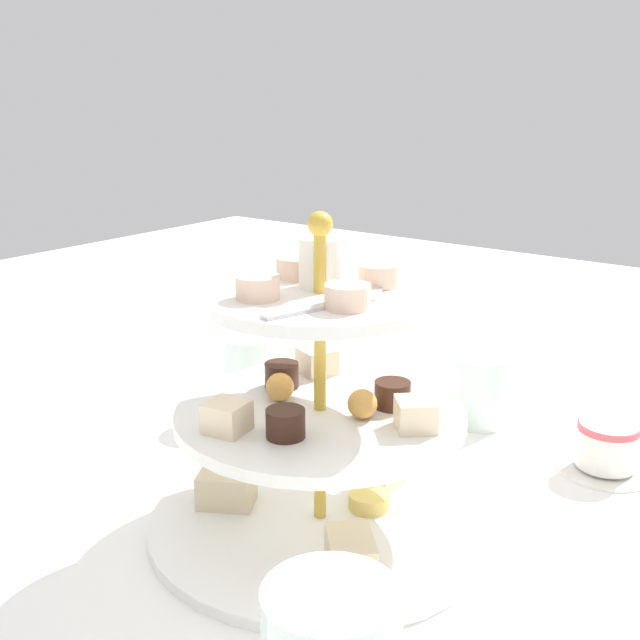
{
  "coord_description": "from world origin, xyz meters",
  "views": [
    {
      "loc": [
        -0.48,
        -0.36,
        0.36
      ],
      "look_at": [
        0.0,
        0.0,
        0.18
      ],
      "focal_mm": 44.54,
      "sensor_mm": 36.0,
      "label": 1
    }
  ],
  "objects_px": {
    "tiered_serving_stand": "(321,435)",
    "water_glass_mid_back": "(250,376)",
    "water_glass_short_left": "(480,389)",
    "teacup_with_saucer": "(607,448)"
  },
  "relations": [
    {
      "from": "tiered_serving_stand",
      "to": "teacup_with_saucer",
      "type": "bearing_deg",
      "value": -33.38
    },
    {
      "from": "tiered_serving_stand",
      "to": "water_glass_mid_back",
      "type": "distance_m",
      "value": 0.26
    },
    {
      "from": "water_glass_short_left",
      "to": "teacup_with_saucer",
      "type": "distance_m",
      "value": 0.16
    },
    {
      "from": "water_glass_short_left",
      "to": "water_glass_mid_back",
      "type": "relative_size",
      "value": 0.85
    },
    {
      "from": "tiered_serving_stand",
      "to": "water_glass_short_left",
      "type": "bearing_deg",
      "value": -2.28
    },
    {
      "from": "water_glass_short_left",
      "to": "water_glass_mid_back",
      "type": "height_order",
      "value": "water_glass_mid_back"
    },
    {
      "from": "tiered_serving_stand",
      "to": "water_glass_short_left",
      "type": "relative_size",
      "value": 3.68
    },
    {
      "from": "tiered_serving_stand",
      "to": "water_glass_mid_back",
      "type": "relative_size",
      "value": 3.11
    },
    {
      "from": "tiered_serving_stand",
      "to": "teacup_with_saucer",
      "type": "height_order",
      "value": "tiered_serving_stand"
    },
    {
      "from": "water_glass_short_left",
      "to": "water_glass_mid_back",
      "type": "xyz_separation_m",
      "value": [
        -0.14,
        0.22,
        0.01
      ]
    }
  ]
}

